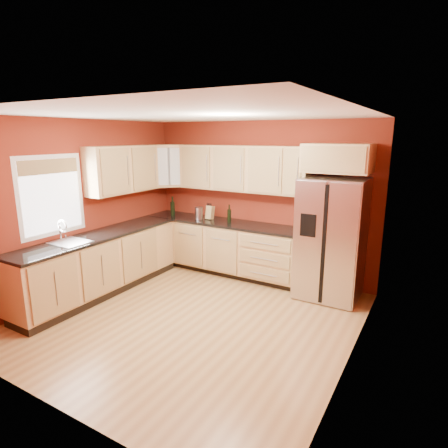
{
  "coord_description": "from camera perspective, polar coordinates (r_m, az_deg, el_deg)",
  "views": [
    {
      "loc": [
        2.65,
        -3.71,
        2.36
      ],
      "look_at": [
        -0.04,
        0.9,
        1.09
      ],
      "focal_mm": 30.0,
      "sensor_mm": 36.0,
      "label": 1
    }
  ],
  "objects": [
    {
      "name": "floor",
      "position": [
        5.14,
        -4.82,
        -14.06
      ],
      "size": [
        4.0,
        4.0,
        0.0
      ],
      "primitive_type": "plane",
      "color": "olive",
      "rests_on": "ground"
    },
    {
      "name": "ceiling",
      "position": [
        4.57,
        -5.48,
        16.29
      ],
      "size": [
        4.0,
        4.0,
        0.0
      ],
      "primitive_type": "plane",
      "color": "white",
      "rests_on": "wall_back"
    },
    {
      "name": "wall_back",
      "position": [
        6.39,
        5.31,
        3.73
      ],
      "size": [
        4.0,
        0.04,
        2.6
      ],
      "primitive_type": "cube",
      "color": "maroon",
      "rests_on": "floor"
    },
    {
      "name": "wall_front",
      "position": [
        3.33,
        -25.55,
        -6.59
      ],
      "size": [
        4.0,
        0.04,
        2.6
      ],
      "primitive_type": "cube",
      "color": "maroon",
      "rests_on": "floor"
    },
    {
      "name": "wall_left",
      "position": [
        6.05,
        -20.81,
        2.37
      ],
      "size": [
        0.04,
        4.0,
        2.6
      ],
      "primitive_type": "cube",
      "color": "maroon",
      "rests_on": "floor"
    },
    {
      "name": "wall_right",
      "position": [
        3.92,
        19.54,
        -3.17
      ],
      "size": [
        0.04,
        4.0,
        2.6
      ],
      "primitive_type": "cube",
      "color": "maroon",
      "rests_on": "floor"
    },
    {
      "name": "base_cabinets_back",
      "position": [
        6.58,
        -0.32,
        -3.63
      ],
      "size": [
        2.9,
        0.6,
        0.88
      ],
      "primitive_type": "cube",
      "color": "tan",
      "rests_on": "floor"
    },
    {
      "name": "base_cabinets_left",
      "position": [
        6.04,
        -18.32,
        -5.91
      ],
      "size": [
        0.6,
        2.8,
        0.88
      ],
      "primitive_type": "cube",
      "color": "tan",
      "rests_on": "floor"
    },
    {
      "name": "countertop_back",
      "position": [
        6.45,
        -0.37,
        0.26
      ],
      "size": [
        2.9,
        0.62,
        0.04
      ],
      "primitive_type": "cube",
      "color": "black",
      "rests_on": "base_cabinets_back"
    },
    {
      "name": "countertop_left",
      "position": [
        5.9,
        -18.58,
        -1.71
      ],
      "size": [
        0.62,
        2.8,
        0.04
      ],
      "primitive_type": "cube",
      "color": "black",
      "rests_on": "base_cabinets_left"
    },
    {
      "name": "upper_cabinets_back",
      "position": [
        6.28,
        2.68,
        8.44
      ],
      "size": [
        2.3,
        0.33,
        0.75
      ],
      "primitive_type": "cube",
      "color": "tan",
      "rests_on": "wall_back"
    },
    {
      "name": "upper_cabinets_left",
      "position": [
        6.33,
        -15.14,
        8.04
      ],
      "size": [
        0.33,
        1.35,
        0.75
      ],
      "primitive_type": "cube",
      "color": "tan",
      "rests_on": "wall_left"
    },
    {
      "name": "corner_upper_cabinet",
      "position": [
        6.92,
        -8.56,
        8.77
      ],
      "size": [
        0.67,
        0.67,
        0.75
      ],
      "primitive_type": "cube",
      "rotation": [
        0.0,
        0.0,
        0.79
      ],
      "color": "tan",
      "rests_on": "wall_back"
    },
    {
      "name": "over_fridge_cabinet",
      "position": [
        5.58,
        16.96,
        9.58
      ],
      "size": [
        0.92,
        0.6,
        0.4
      ],
      "primitive_type": "cube",
      "color": "tan",
      "rests_on": "wall_back"
    },
    {
      "name": "refrigerator",
      "position": [
        5.69,
        15.99,
        -2.17
      ],
      "size": [
        0.9,
        0.75,
        1.78
      ],
      "primitive_type": "cube",
      "color": "#A7A7AB",
      "rests_on": "floor"
    },
    {
      "name": "window",
      "position": [
        5.7,
        -24.77,
        3.94
      ],
      "size": [
        0.03,
        0.9,
        1.0
      ],
      "primitive_type": "cube",
      "color": "white",
      "rests_on": "wall_left"
    },
    {
      "name": "sink_faucet",
      "position": [
        5.55,
        -22.56,
        -1.13
      ],
      "size": [
        0.5,
        0.42,
        0.3
      ],
      "primitive_type": null,
      "color": "silver",
      "rests_on": "countertop_left"
    },
    {
      "name": "canister_left",
      "position": [
        6.64,
        -3.77,
        1.65
      ],
      "size": [
        0.16,
        0.16,
        0.2
      ],
      "primitive_type": "cylinder",
      "rotation": [
        0.0,
        0.0,
        -0.37
      ],
      "color": "#A7A7AB",
      "rests_on": "countertop_back"
    },
    {
      "name": "canister_right",
      "position": [
        6.58,
        -3.84,
        1.65
      ],
      "size": [
        0.16,
        0.16,
        0.22
      ],
      "primitive_type": "cylinder",
      "rotation": [
        0.0,
        0.0,
        -0.24
      ],
      "color": "#A7A7AB",
      "rests_on": "countertop_back"
    },
    {
      "name": "wine_bottle_a",
      "position": [
        6.34,
        0.8,
        1.62
      ],
      "size": [
        0.08,
        0.08,
        0.3
      ],
      "primitive_type": null,
      "rotation": [
        0.0,
        0.0,
        0.17
      ],
      "color": "black",
      "rests_on": "countertop_back"
    },
    {
      "name": "wine_bottle_b",
      "position": [
        6.92,
        -7.84,
        2.71
      ],
      "size": [
        0.1,
        0.1,
        0.36
      ],
      "primitive_type": null,
      "rotation": [
        0.0,
        0.0,
        -0.21
      ],
      "color": "black",
      "rests_on": "countertop_back"
    },
    {
      "name": "knife_block",
      "position": [
        6.6,
        -2.15,
        1.76
      ],
      "size": [
        0.12,
        0.11,
        0.23
      ],
      "primitive_type": "cube",
      "rotation": [
        0.0,
        0.0,
        -0.04
      ],
      "color": "#A58950",
      "rests_on": "countertop_back"
    },
    {
      "name": "soap_dispenser",
      "position": [
        5.82,
        10.86,
        -0.31
      ],
      "size": [
        0.08,
        0.08,
        0.18
      ],
      "primitive_type": "cylinder",
      "rotation": [
        0.0,
        0.0,
        0.41
      ],
      "color": "silver",
      "rests_on": "countertop_back"
    }
  ]
}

